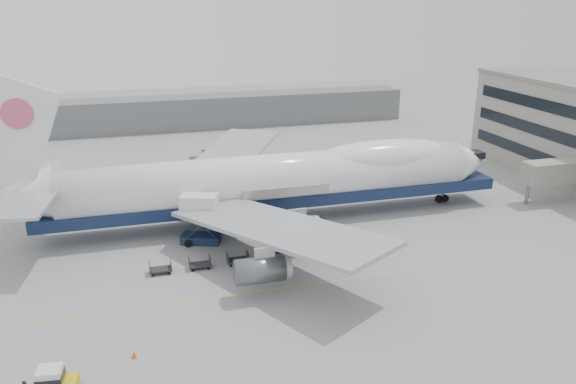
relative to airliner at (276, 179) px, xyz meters
name	(u,v)px	position (x,y,z in m)	size (l,w,h in m)	color
ground	(298,259)	(-0.64, -12.00, -5.62)	(260.00, 260.00, 0.00)	gray
apron_line	(315,284)	(-0.64, -18.00, -5.62)	(60.00, 0.15, 0.01)	gold
hangar	(162,114)	(-10.64, 58.00, -2.12)	(110.00, 8.00, 7.00)	slate
airliner	(276,179)	(0.00, 0.00, 0.00)	(67.00, 55.30, 19.98)	white
catering_truck	(200,216)	(-10.51, -4.55, -2.20)	(5.07, 4.22, 6.01)	#172746
baggage_tug	(54,383)	(-24.42, -28.71, -4.64)	(3.20, 1.97, 2.22)	gold
traffic_cone	(134,354)	(-18.73, -25.76, -5.32)	(0.43, 0.43, 0.64)	#FF4D0D
dolly_0	(161,269)	(-15.67, -11.32, -5.09)	(2.30, 1.35, 1.30)	#2D2D30
dolly_1	(200,264)	(-11.52, -11.32, -5.09)	(2.30, 1.35, 1.30)	#2D2D30
dolly_2	(238,259)	(-7.37, -11.32, -5.09)	(2.30, 1.35, 1.30)	#2D2D30
dolly_3	(274,255)	(-3.22, -11.32, -5.09)	(2.30, 1.35, 1.30)	#2D2D30
dolly_4	(310,250)	(0.93, -11.32, -5.09)	(2.30, 1.35, 1.30)	#2D2D30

